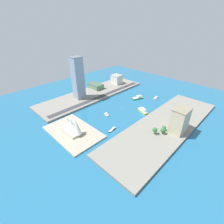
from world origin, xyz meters
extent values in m
plane|color=#23668E|center=(0.00, 0.00, 0.00)|extent=(440.00, 440.00, 0.00)
cube|color=gray|center=(-84.15, 0.00, 1.69)|extent=(70.00, 240.00, 3.39)
cube|color=gray|center=(84.15, 0.00, 1.69)|extent=(70.00, 240.00, 3.39)
cube|color=#A89E89|center=(1.82, 104.71, 1.00)|extent=(83.88, 52.68, 2.00)
cube|color=#38383D|center=(59.67, 0.00, 3.46)|extent=(10.64, 228.00, 0.15)
cube|color=#2D8C4C|center=(3.69, -50.38, 1.43)|extent=(16.07, 23.36, 2.86)
cone|color=#2D8C4C|center=(8.08, -39.59, 1.43)|extent=(3.36, 3.36, 2.58)
cube|color=white|center=(2.54, -53.21, 4.54)|extent=(9.44, 10.47, 3.37)
cube|color=beige|center=(3.69, -50.38, 2.91)|extent=(15.43, 22.43, 0.10)
cube|color=orange|center=(2.50, 38.26, 0.60)|extent=(9.95, 6.20, 1.20)
cone|color=orange|center=(-2.44, 39.01, 0.60)|extent=(1.23, 1.23, 1.08)
cube|color=white|center=(3.96, 38.04, 2.09)|extent=(4.94, 4.41, 1.77)
cube|color=beige|center=(2.50, 38.26, 1.25)|extent=(9.55, 5.95, 0.10)
cube|color=#999EA3|center=(-22.17, -77.39, 0.67)|extent=(4.91, 12.00, 1.34)
cone|color=#999EA3|center=(-22.08, -71.06, 0.67)|extent=(1.22, 1.22, 1.21)
cube|color=white|center=(-22.19, -78.81, 2.52)|extent=(3.85, 4.84, 2.37)
cube|color=beige|center=(-22.17, -77.39, 1.39)|extent=(4.71, 11.52, 0.10)
cube|color=yellow|center=(-34.37, -13.41, 1.47)|extent=(22.97, 14.13, 2.93)
cone|color=yellow|center=(-23.31, -17.91, 1.47)|extent=(3.44, 3.44, 2.64)
cube|color=white|center=(-36.05, -12.72, 5.10)|extent=(12.71, 8.34, 4.33)
cube|color=beige|center=(-34.37, -13.41, 2.98)|extent=(22.06, 13.56, 0.10)
cube|color=#1E284C|center=(-33.99, 62.06, 0.63)|extent=(4.56, 15.36, 1.25)
cone|color=#1E284C|center=(-34.67, 69.94, 0.63)|extent=(1.22, 1.22, 1.13)
cube|color=white|center=(-33.77, 59.47, 2.14)|extent=(2.91, 5.79, 1.78)
cube|color=beige|center=(-33.99, 62.06, 1.30)|extent=(4.38, 14.75, 0.10)
cube|color=slate|center=(102.96, -23.67, 8.13)|extent=(33.58, 21.37, 9.48)
cube|color=#47624A|center=(102.96, -23.67, 13.27)|extent=(34.92, 22.22, 0.80)
cube|color=#8C9EB2|center=(85.65, 32.49, 42.71)|extent=(16.20, 19.05, 78.66)
cube|color=slate|center=(85.65, 32.49, 82.44)|extent=(16.85, 19.81, 0.80)
cube|color=silver|center=(89.89, -79.80, 13.43)|extent=(22.00, 19.36, 20.10)
cube|color=#9D9992|center=(89.89, -79.80, 23.88)|extent=(22.88, 20.13, 0.80)
cube|color=#C6B793|center=(-103.60, 2.63, 20.91)|extent=(18.09, 24.40, 35.04)
cube|color=gray|center=(-103.60, 2.63, 38.83)|extent=(18.81, 25.37, 0.80)
cylinder|color=black|center=(58.63, -78.91, 3.86)|extent=(0.27, 0.65, 0.64)
cylinder|color=black|center=(57.11, -78.95, 3.86)|extent=(0.27, 0.65, 0.64)
cylinder|color=black|center=(58.55, -75.86, 3.86)|extent=(0.27, 0.65, 0.64)
cylinder|color=black|center=(57.03, -75.90, 3.86)|extent=(0.27, 0.65, 0.64)
cube|color=red|center=(57.83, -77.40, 4.16)|extent=(1.82, 4.40, 0.80)
cube|color=#262D38|center=(57.82, -77.19, 4.87)|extent=(1.57, 2.48, 0.63)
cylinder|color=black|center=(61.21, 7.78, 3.86)|extent=(0.27, 0.65, 0.64)
cylinder|color=black|center=(62.89, 7.84, 3.86)|extent=(0.27, 0.65, 0.64)
cylinder|color=black|center=(61.32, 4.74, 3.86)|extent=(0.27, 0.65, 0.64)
cylinder|color=black|center=(63.00, 4.80, 3.86)|extent=(0.27, 0.65, 0.64)
cube|color=white|center=(62.10, 6.29, 4.18)|extent=(2.04, 4.42, 0.86)
cube|color=#262D38|center=(62.11, 6.07, 4.89)|extent=(1.74, 2.50, 0.56)
cylinder|color=black|center=(53.27, 25.43, 6.14)|extent=(0.18, 0.18, 5.50)
cube|color=black|center=(53.27, 25.43, 9.39)|extent=(0.36, 0.36, 1.00)
sphere|color=red|center=(53.27, 25.43, 9.74)|extent=(0.24, 0.24, 0.24)
sphere|color=yellow|center=(53.27, 25.43, 9.39)|extent=(0.24, 0.24, 0.24)
sphere|color=green|center=(53.27, 25.43, 9.04)|extent=(0.24, 0.24, 0.24)
cube|color=#BCAD93|center=(1.82, 104.71, 3.50)|extent=(30.92, 21.21, 3.00)
cone|color=white|center=(-9.83, 104.71, 15.57)|extent=(13.73, 10.01, 22.63)
cone|color=white|center=(-1.28, 104.71, 10.56)|extent=(13.14, 11.40, 12.91)
cone|color=white|center=(4.87, 104.71, 13.20)|extent=(16.48, 13.50, 18.75)
cone|color=white|center=(13.15, 104.71, 12.52)|extent=(12.83, 11.09, 16.26)
cylinder|color=brown|center=(-89.54, 14.53, 4.91)|extent=(0.50, 0.50, 3.04)
sphere|color=#2D7233|center=(-89.54, 14.53, 8.54)|extent=(5.28, 5.28, 5.28)
cylinder|color=brown|center=(-91.93, 22.42, 4.93)|extent=(0.50, 0.50, 3.09)
sphere|color=#2D7233|center=(-91.93, 22.42, 9.22)|extent=(6.85, 6.85, 6.85)
cylinder|color=brown|center=(-84.12, 30.81, 5.47)|extent=(0.50, 0.50, 4.18)
sphere|color=#2D7233|center=(-84.12, 30.81, 10.22)|extent=(6.64, 6.64, 6.64)
camera|label=1|loc=(-164.23, 195.33, 139.22)|focal=25.51mm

